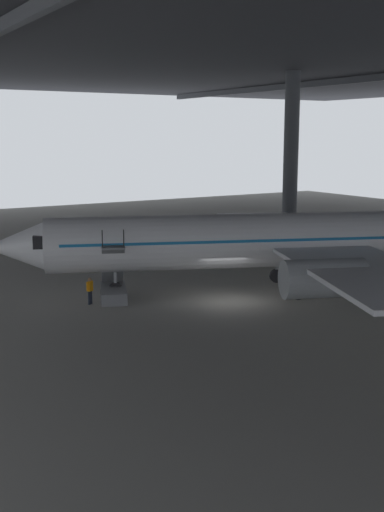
% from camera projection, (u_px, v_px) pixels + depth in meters
% --- Properties ---
extents(ground_plane, '(110.00, 110.00, 0.00)m').
position_uv_depth(ground_plane, '(228.00, 301.00, 37.94)').
color(ground_plane, gray).
extents(airplane_main, '(31.11, 31.16, 10.37)m').
position_uv_depth(airplane_main, '(260.00, 241.00, 39.57)').
color(airplane_main, white).
rests_on(airplane_main, ground_plane).
extents(boarding_stairs, '(4.21, 2.81, 4.43)m').
position_uv_depth(boarding_stairs, '(113.00, 288.00, 38.17)').
color(boarding_stairs, slate).
rests_on(boarding_stairs, ground_plane).
extents(crew_worker_by_stairs, '(0.38, 0.48, 1.58)m').
position_uv_depth(crew_worker_by_stairs, '(90.00, 289.00, 37.01)').
color(crew_worker_by_stairs, '#232838').
rests_on(crew_worker_by_stairs, ground_plane).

